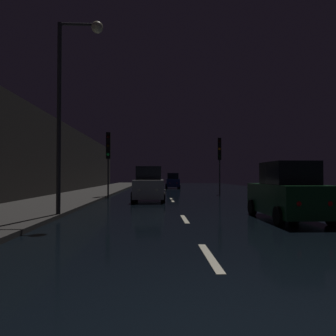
{
  "coord_description": "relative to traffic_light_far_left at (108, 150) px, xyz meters",
  "views": [
    {
      "loc": [
        -1.03,
        -3.15,
        1.56
      ],
      "look_at": [
        -0.13,
        20.97,
        2.16
      ],
      "focal_mm": 34.27,
      "sensor_mm": 36.0,
      "label": 1
    }
  ],
  "objects": [
    {
      "name": "ground",
      "position": [
        4.45,
        4.62,
        -3.4
      ],
      "size": [
        25.91,
        84.0,
        0.02
      ],
      "primitive_type": "cube",
      "color": "black"
    },
    {
      "name": "sidewalk_left",
      "position": [
        -2.3,
        4.62,
        -3.31
      ],
      "size": [
        4.4,
        84.0,
        0.15
      ],
      "primitive_type": "cube",
      "color": "#33302D",
      "rests_on": "ground"
    },
    {
      "name": "building_facade_left",
      "position": [
        -4.9,
        1.12,
        -0.31
      ],
      "size": [
        0.8,
        63.0,
        6.16
      ],
      "primitive_type": "cube",
      "color": "#2D2B28",
      "rests_on": "ground"
    },
    {
      "name": "lane_centerline",
      "position": [
        4.45,
        -1.28,
        -3.38
      ],
      "size": [
        0.16,
        31.73,
        0.01
      ],
      "color": "beige",
      "rests_on": "ground"
    },
    {
      "name": "traffic_light_far_left",
      "position": [
        0.0,
        0.0,
        0.0
      ],
      "size": [
        0.32,
        0.47,
        4.69
      ],
      "rotation": [
        0.0,
        0.0,
        -1.52
      ],
      "color": "#38383A",
      "rests_on": "ground"
    },
    {
      "name": "traffic_light_far_right",
      "position": [
        8.91,
        4.38,
        0.13
      ],
      "size": [
        0.37,
        0.48,
        4.85
      ],
      "rotation": [
        0.0,
        0.0,
        -1.79
      ],
      "color": "#38383A",
      "rests_on": "ground"
    },
    {
      "name": "streetlamp_overhead",
      "position": [
        0.25,
        -10.99,
        1.49
      ],
      "size": [
        1.7,
        0.44,
        7.39
      ],
      "color": "#2D2D30",
      "rests_on": "ground"
    },
    {
      "name": "car_approaching_headlights",
      "position": [
        2.97,
        -2.96,
        -2.4
      ],
      "size": [
        1.97,
        4.27,
        2.15
      ],
      "rotation": [
        0.0,
        0.0,
        -1.57
      ],
      "color": "silver",
      "rests_on": "ground"
    },
    {
      "name": "car_parked_right_near",
      "position": [
        8.11,
        -11.76,
        -2.45
      ],
      "size": [
        1.89,
        4.09,
        2.06
      ],
      "rotation": [
        0.0,
        0.0,
        1.57
      ],
      "color": "#0F3819",
      "rests_on": "ground"
    },
    {
      "name": "car_distant_taillights",
      "position": [
        5.54,
        17.81,
        -2.5
      ],
      "size": [
        1.77,
        3.84,
        1.94
      ],
      "rotation": [
        0.0,
        0.0,
        1.57
      ],
      "color": "#141E51",
      "rests_on": "ground"
    }
  ]
}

